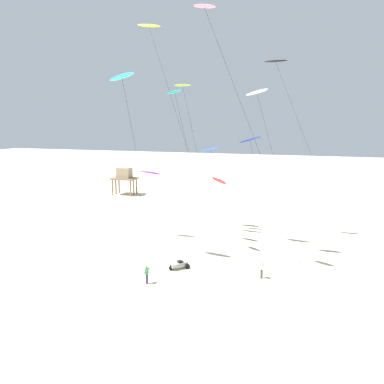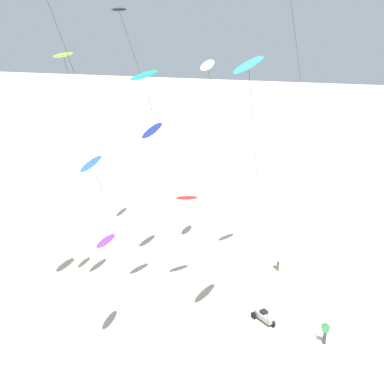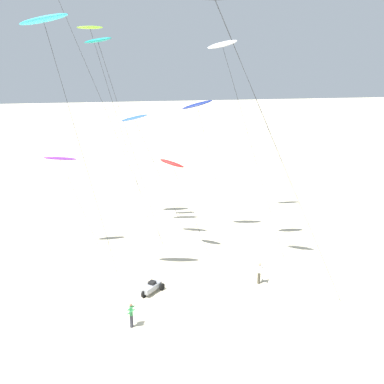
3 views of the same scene
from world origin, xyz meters
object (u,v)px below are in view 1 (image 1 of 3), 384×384
object	(u,v)px
kite_purple	(151,173)
kite_flyer_middle	(262,269)
kite_black	(277,64)
kite_yellow	(150,28)
stilt_house	(124,176)
kite_navy	(250,141)
kite_cyan	(122,78)
kite_red	(219,181)
kite_pink	(206,11)
kite_blue	(211,150)
kite_lime	(183,88)
beach_buggy	(179,265)
kite_white	(257,94)
kite_teal	(175,94)
kite_flyer_nearest	(147,274)

from	to	relation	value
kite_purple	kite_flyer_middle	bearing A→B (deg)	-31.07
kite_black	kite_flyer_middle	xyz separation A→B (m)	(0.60, -13.10, -19.68)
kite_yellow	stilt_house	size ratio (longest dim) A/B	4.96
kite_navy	kite_cyan	distance (m)	15.62
kite_red	stilt_house	bearing A→B (deg)	132.89
kite_pink	kite_blue	distance (m)	18.18
kite_red	kite_lime	bearing A→B (deg)	135.77
stilt_house	beach_buggy	world-z (taller)	stilt_house
kite_purple	kite_white	world-z (taller)	kite_white
kite_pink	stilt_house	world-z (taller)	kite_pink
kite_purple	kite_pink	world-z (taller)	kite_pink
kite_white	kite_cyan	bearing A→B (deg)	-157.29
kite_red	kite_blue	distance (m)	7.28
kite_blue	kite_flyer_middle	bearing A→B (deg)	-57.00
kite_lime	kite_yellow	bearing A→B (deg)	-176.06
kite_yellow	kite_lime	bearing A→B (deg)	3.94
kite_teal	stilt_house	size ratio (longest dim) A/B	3.37
kite_lime	kite_blue	xyz separation A→B (m)	(3.41, 0.40, -7.48)
kite_lime	beach_buggy	bearing A→B (deg)	-73.59
kite_cyan	kite_flyer_nearest	xyz separation A→B (m)	(4.33, -4.95, -17.38)
kite_white	kite_cyan	distance (m)	13.32
kite_pink	kite_navy	world-z (taller)	kite_pink
kite_teal	kite_flyer_middle	xyz separation A→B (m)	(10.89, -7.40, -16.21)
kite_black	kite_blue	xyz separation A→B (m)	(-7.57, -0.51, -9.96)
kite_black	kite_flyer_middle	size ratio (longest dim) A/B	12.64
kite_cyan	kite_flyer_nearest	size ratio (longest dim) A/B	11.32
kite_black	kite_navy	size ratio (longest dim) A/B	1.67
kite_pink	beach_buggy	size ratio (longest dim) A/B	12.52
kite_blue	kite_flyer_nearest	xyz separation A→B (m)	(-1.39, -16.80, -9.72)
stilt_house	beach_buggy	distance (m)	40.34
stilt_house	kite_red	bearing A→B (deg)	-47.11
kite_purple	kite_lime	distance (m)	11.02
kite_teal	kite_white	distance (m)	9.34
kite_yellow	kite_lime	distance (m)	8.24
kite_teal	stilt_house	xyz separation A→B (m)	(-19.67, 25.85, -13.37)
kite_black	stilt_house	distance (m)	39.84
kite_purple	kite_white	size ratio (longest dim) A/B	0.48
kite_purple	beach_buggy	world-z (taller)	kite_purple
kite_lime	stilt_house	world-z (taller)	kite_lime
kite_yellow	beach_buggy	distance (m)	28.57
kite_white	kite_cyan	world-z (taller)	kite_cyan
kite_white	beach_buggy	xyz separation A→B (m)	(-6.30, -5.87, -16.42)
kite_white	kite_yellow	bearing A→B (deg)	156.67
kite_pink	kite_cyan	distance (m)	9.96
kite_white	kite_purple	bearing A→B (deg)	167.21
kite_teal	kite_navy	distance (m)	9.79
kite_black	beach_buggy	xyz separation A→B (m)	(-7.39, -13.12, -20.15)
kite_lime	kite_navy	size ratio (longest dim) A/B	1.47
kite_pink	kite_lime	xyz separation A→B (m)	(-6.15, 12.15, -5.39)
kite_red	stilt_house	distance (m)	36.92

